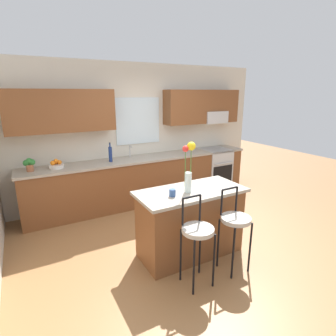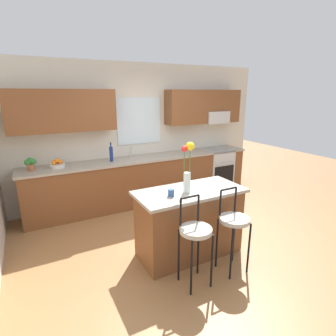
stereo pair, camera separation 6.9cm
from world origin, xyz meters
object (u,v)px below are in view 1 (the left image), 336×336
at_px(bar_stool_middle, 235,223).
at_px(flower_vase, 189,167).
at_px(kitchen_island, 190,222).
at_px(mug_ceramic, 172,193).
at_px(bottle_olive_oil, 110,154).
at_px(bar_stool_near, 197,234).
at_px(fruit_bowl_oranges, 56,165).
at_px(oven_range, 214,169).
at_px(potted_plant_small, 29,164).

bearing_deg(bar_stool_middle, flower_vase, 123.99).
relative_size(kitchen_island, mug_ceramic, 15.93).
distance_m(kitchen_island, flower_vase, 0.80).
bearing_deg(mug_ceramic, bottle_olive_oil, 93.79).
xyz_separation_m(mug_ceramic, bottle_olive_oil, (-0.14, 2.05, 0.10)).
distance_m(bar_stool_near, flower_vase, 0.83).
xyz_separation_m(kitchen_island, bar_stool_near, (-0.28, -0.55, 0.17)).
distance_m(bar_stool_middle, bottle_olive_oil, 2.67).
height_order(bar_stool_near, fruit_bowl_oranges, fruit_bowl_oranges).
height_order(oven_range, bar_stool_middle, bar_stool_middle).
bearing_deg(mug_ceramic, fruit_bowl_oranges, 117.52).
height_order(kitchen_island, mug_ceramic, mug_ceramic).
bearing_deg(bar_stool_near, bottle_olive_oil, 94.05).
xyz_separation_m(oven_range, bottle_olive_oil, (-2.41, 0.02, 0.61)).
bearing_deg(bar_stool_near, potted_plant_small, 120.83).
height_order(oven_range, mug_ceramic, mug_ceramic).
xyz_separation_m(mug_ceramic, fruit_bowl_oranges, (-1.07, 2.05, 0.01)).
xyz_separation_m(bar_stool_near, fruit_bowl_oranges, (-1.11, 2.54, 0.34)).
xyz_separation_m(oven_range, bar_stool_near, (-2.23, -2.51, 0.18)).
bearing_deg(oven_range, bottle_olive_oil, 179.41).
xyz_separation_m(oven_range, mug_ceramic, (-2.27, -2.02, 0.51)).
distance_m(flower_vase, mug_ceramic, 0.38).
bearing_deg(bottle_olive_oil, flower_vase, -79.24).
height_order(kitchen_island, potted_plant_small, potted_plant_small).
relative_size(kitchen_island, flower_vase, 2.22).
bearing_deg(bar_stool_near, fruit_bowl_oranges, 113.68).
bearing_deg(potted_plant_small, flower_vase, -49.65).
bearing_deg(fruit_bowl_oranges, flower_vase, -56.96).
bearing_deg(oven_range, kitchen_island, -134.94).
bearing_deg(kitchen_island, potted_plant_small, 132.06).
relative_size(oven_range, bar_stool_middle, 0.88).
height_order(flower_vase, potted_plant_small, flower_vase).
distance_m(bottle_olive_oil, potted_plant_small, 1.33).
bearing_deg(bottle_olive_oil, potted_plant_small, 179.98).
distance_m(bar_stool_middle, mug_ceramic, 0.83).
relative_size(bar_stool_near, bar_stool_middle, 1.00).
xyz_separation_m(mug_ceramic, potted_plant_small, (-1.47, 2.05, 0.08)).
relative_size(bar_stool_near, potted_plant_small, 4.74).
distance_m(bar_stool_near, bottle_olive_oil, 2.57).
bearing_deg(bottle_olive_oil, oven_range, -0.59).
bearing_deg(bar_stool_near, mug_ceramic, 95.11).
distance_m(fruit_bowl_oranges, potted_plant_small, 0.41).
distance_m(flower_vase, bottle_olive_oil, 2.06).
bearing_deg(bar_stool_middle, mug_ceramic, 140.73).
bearing_deg(mug_ceramic, potted_plant_small, 125.65).
relative_size(flower_vase, bottle_olive_oil, 1.83).
bearing_deg(flower_vase, potted_plant_small, 130.35).
xyz_separation_m(bar_stool_near, mug_ceramic, (-0.04, 0.49, 0.33)).
height_order(kitchen_island, bottle_olive_oil, bottle_olive_oil).
bearing_deg(oven_range, flower_vase, -135.38).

